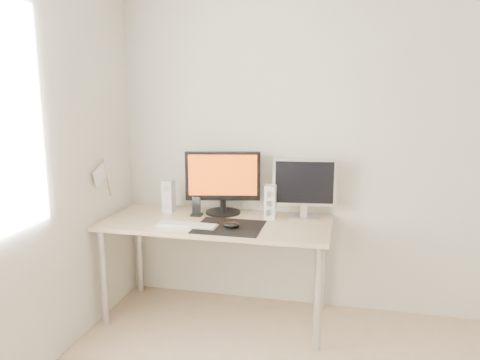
{
  "coord_description": "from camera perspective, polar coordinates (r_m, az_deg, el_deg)",
  "views": [
    {
      "loc": [
        -0.06,
        -1.69,
        1.66
      ],
      "look_at": [
        -0.78,
        1.48,
        1.01
      ],
      "focal_mm": 35.0,
      "sensor_mm": 36.0,
      "label": 1
    }
  ],
  "objects": [
    {
      "name": "second_monitor",
      "position": [
        3.35,
        7.84,
        -0.65
      ],
      "size": [
        0.45,
        0.19,
        0.43
      ],
      "color": "silver",
      "rests_on": "desk"
    },
    {
      "name": "keyboard",
      "position": [
        3.21,
        -6.48,
        -5.46
      ],
      "size": [
        0.43,
        0.14,
        0.02
      ],
      "color": "#B9B9BC",
      "rests_on": "desk"
    },
    {
      "name": "wall_back",
      "position": [
        3.46,
        13.78,
        4.18
      ],
      "size": [
        3.5,
        0.0,
        3.5
      ],
      "primitive_type": "plane",
      "rotation": [
        1.57,
        0.0,
        0.0
      ],
      "color": "white",
      "rests_on": "ground"
    },
    {
      "name": "mousepad",
      "position": [
        3.17,
        -1.35,
        -5.72
      ],
      "size": [
        0.45,
        0.4,
        0.0
      ],
      "primitive_type": "cube",
      "color": "black",
      "rests_on": "desk"
    },
    {
      "name": "mouse",
      "position": [
        3.13,
        -1.13,
        -5.5
      ],
      "size": [
        0.12,
        0.07,
        0.04
      ],
      "primitive_type": "ellipsoid",
      "color": "black",
      "rests_on": "mousepad"
    },
    {
      "name": "phone_dock",
      "position": [
        3.44,
        -5.32,
        -3.69
      ],
      "size": [
        0.08,
        0.07,
        0.14
      ],
      "color": "black",
      "rests_on": "desk"
    },
    {
      "name": "speaker_left",
      "position": [
        3.56,
        -8.7,
        -1.95
      ],
      "size": [
        0.08,
        0.09,
        0.24
      ],
      "color": "white",
      "rests_on": "desk"
    },
    {
      "name": "pennant",
      "position": [
        3.42,
        -16.46,
        0.53
      ],
      "size": [
        0.01,
        0.23,
        0.29
      ],
      "color": "#A57F54",
      "rests_on": "wall_left"
    },
    {
      "name": "main_monitor",
      "position": [
        3.44,
        -2.11,
        -0.03
      ],
      "size": [
        0.55,
        0.31,
        0.47
      ],
      "color": "black",
      "rests_on": "desk"
    },
    {
      "name": "desk",
      "position": [
        3.34,
        -2.89,
        -6.26
      ],
      "size": [
        1.6,
        0.7,
        0.73
      ],
      "color": "#D1B587",
      "rests_on": "ground"
    },
    {
      "name": "speaker_right",
      "position": [
        3.34,
        3.73,
        -2.7
      ],
      "size": [
        0.08,
        0.09,
        0.24
      ],
      "color": "white",
      "rests_on": "desk"
    }
  ]
}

